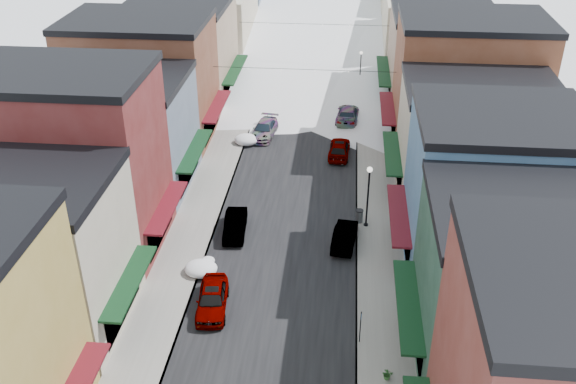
% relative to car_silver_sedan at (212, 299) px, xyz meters
% --- Properties ---
extents(road, '(10.00, 160.00, 0.01)m').
position_rel_car_silver_sedan_xyz_m(road, '(3.50, 45.58, -0.74)').
color(road, black).
rests_on(road, ground).
extents(sidewalk_left, '(3.20, 160.00, 0.15)m').
position_rel_car_silver_sedan_xyz_m(sidewalk_left, '(-3.10, 45.58, -0.67)').
color(sidewalk_left, gray).
rests_on(sidewalk_left, ground).
extents(sidewalk_right, '(3.20, 160.00, 0.15)m').
position_rel_car_silver_sedan_xyz_m(sidewalk_right, '(10.10, 45.58, -0.67)').
color(sidewalk_right, gray).
rests_on(sidewalk_right, ground).
extents(curb_left, '(0.10, 160.00, 0.15)m').
position_rel_car_silver_sedan_xyz_m(curb_left, '(-1.55, 45.58, -0.67)').
color(curb_left, slate).
rests_on(curb_left, ground).
extents(curb_right, '(0.10, 160.00, 0.15)m').
position_rel_car_silver_sedan_xyz_m(curb_right, '(8.55, 45.58, -0.67)').
color(curb_right, slate).
rests_on(curb_right, ground).
extents(bldg_l_cream, '(11.30, 8.20, 9.50)m').
position_rel_car_silver_sedan_xyz_m(bldg_l_cream, '(-9.69, -1.92, 4.01)').
color(bldg_l_cream, '#BCB097').
rests_on(bldg_l_cream, ground).
extents(bldg_l_brick_near, '(12.30, 8.20, 12.50)m').
position_rel_car_silver_sedan_xyz_m(bldg_l_brick_near, '(-10.19, 6.08, 5.51)').
color(bldg_l_brick_near, maroon).
rests_on(bldg_l_brick_near, ground).
extents(bldg_l_grayblue, '(11.30, 9.20, 9.00)m').
position_rel_car_silver_sedan_xyz_m(bldg_l_grayblue, '(-9.69, 14.58, 3.76)').
color(bldg_l_grayblue, slate).
rests_on(bldg_l_grayblue, ground).
extents(bldg_l_brick_far, '(13.30, 9.20, 11.00)m').
position_rel_car_silver_sedan_xyz_m(bldg_l_brick_far, '(-10.69, 23.58, 4.76)').
color(bldg_l_brick_far, brown).
rests_on(bldg_l_brick_far, ground).
extents(bldg_l_tan, '(11.30, 11.20, 10.00)m').
position_rel_car_silver_sedan_xyz_m(bldg_l_tan, '(-9.69, 33.58, 4.26)').
color(bldg_l_tan, '#9C8066').
rests_on(bldg_l_tan, ground).
extents(bldg_r_green, '(11.30, 9.20, 9.50)m').
position_rel_car_silver_sedan_xyz_m(bldg_r_green, '(16.69, -2.42, 4.01)').
color(bldg_r_green, '#1F4031').
rests_on(bldg_r_green, ground).
extents(bldg_r_blue, '(11.30, 9.20, 10.50)m').
position_rel_car_silver_sedan_xyz_m(bldg_r_blue, '(16.69, 6.58, 4.51)').
color(bldg_r_blue, '#3F6890').
rests_on(bldg_r_blue, ground).
extents(bldg_r_cream, '(12.30, 9.20, 9.00)m').
position_rel_car_silver_sedan_xyz_m(bldg_r_cream, '(17.19, 15.58, 3.76)').
color(bldg_r_cream, '#B4AA91').
rests_on(bldg_r_cream, ground).
extents(bldg_r_brick_far, '(13.30, 9.20, 11.50)m').
position_rel_car_silver_sedan_xyz_m(bldg_r_brick_far, '(17.69, 24.58, 5.01)').
color(bldg_r_brick_far, brown).
rests_on(bldg_r_brick_far, ground).
extents(bldg_r_tan, '(11.30, 11.20, 9.50)m').
position_rel_car_silver_sedan_xyz_m(bldg_r_tan, '(16.69, 34.58, 4.01)').
color(bldg_r_tan, '#8F725E').
rests_on(bldg_r_tan, ground).
extents(overhead_cables, '(16.40, 15.04, 0.04)m').
position_rel_car_silver_sedan_xyz_m(overhead_cables, '(3.50, 33.08, 5.45)').
color(overhead_cables, black).
rests_on(overhead_cables, ground).
extents(car_silver_sedan, '(2.18, 4.54, 1.50)m').
position_rel_car_silver_sedan_xyz_m(car_silver_sedan, '(0.00, 0.00, 0.00)').
color(car_silver_sedan, '#98999F').
rests_on(car_silver_sedan, ground).
extents(car_dark_hatch, '(1.75, 4.23, 1.36)m').
position_rel_car_silver_sedan_xyz_m(car_dark_hatch, '(0.00, 8.19, -0.07)').
color(car_dark_hatch, black).
rests_on(car_dark_hatch, ground).
extents(car_silver_wagon, '(2.47, 4.92, 1.37)m').
position_rel_car_silver_sedan_xyz_m(car_silver_wagon, '(0.00, 24.57, -0.06)').
color(car_silver_wagon, '#A2A4AA').
rests_on(car_silver_wagon, ground).
extents(car_green_sedan, '(1.89, 4.26, 1.36)m').
position_rel_car_silver_sedan_xyz_m(car_green_sedan, '(7.70, 7.56, -0.07)').
color(car_green_sedan, black).
rests_on(car_green_sedan, ground).
extents(car_gray_suv, '(1.99, 4.45, 1.49)m').
position_rel_car_silver_sedan_xyz_m(car_gray_suv, '(7.00, 21.08, -0.00)').
color(car_gray_suv, gray).
rests_on(car_gray_suv, ground).
extents(car_black_sedan, '(2.51, 5.34, 1.51)m').
position_rel_car_silver_sedan_xyz_m(car_black_sedan, '(7.64, 28.71, 0.01)').
color(car_black_sedan, black).
rests_on(car_black_sedan, ground).
extents(car_lane_silver, '(2.08, 4.40, 1.45)m').
position_rel_car_silver_sedan_xyz_m(car_lane_silver, '(1.81, 45.40, -0.02)').
color(car_lane_silver, gray).
rests_on(car_lane_silver, ground).
extents(car_lane_white, '(3.24, 5.75, 1.52)m').
position_rel_car_silver_sedan_xyz_m(car_lane_white, '(5.54, 47.83, 0.01)').
color(car_lane_white, white).
rests_on(car_lane_white, ground).
extents(parking_sign, '(0.06, 0.29, 2.14)m').
position_rel_car_silver_sedan_xyz_m(parking_sign, '(8.70, -2.18, 0.66)').
color(parking_sign, black).
rests_on(parking_sign, sidewalk_right).
extents(trash_can, '(0.58, 0.58, 0.98)m').
position_rel_car_silver_sedan_xyz_m(trash_can, '(8.70, 10.28, -0.10)').
color(trash_can, '#56585B').
rests_on(trash_can, sidewalk_right).
extents(streetlamp_near, '(0.39, 0.39, 4.71)m').
position_rel_car_silver_sedan_xyz_m(streetlamp_near, '(9.20, 9.85, 2.38)').
color(streetlamp_near, black).
rests_on(streetlamp_near, sidewalk_right).
extents(streetlamp_far, '(0.34, 0.34, 4.07)m').
position_rel_car_silver_sedan_xyz_m(streetlamp_far, '(8.80, 37.70, 1.97)').
color(streetlamp_far, black).
rests_on(streetlamp_far, sidewalk_right).
extents(planter_near, '(0.57, 0.50, 0.63)m').
position_rel_car_silver_sedan_xyz_m(planter_near, '(10.13, -4.81, -0.28)').
color(planter_near, '#31642D').
rests_on(planter_near, sidewalk_right).
extents(snow_pile_mid, '(2.13, 2.51, 0.90)m').
position_rel_car_silver_sedan_xyz_m(snow_pile_mid, '(-1.38, 3.37, -0.32)').
color(snow_pile_mid, white).
rests_on(snow_pile_mid, ground).
extents(snow_pile_far, '(2.18, 2.54, 0.92)m').
position_rel_car_silver_sedan_xyz_m(snow_pile_far, '(-1.38, 22.76, -0.31)').
color(snow_pile_far, white).
rests_on(snow_pile_far, ground).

